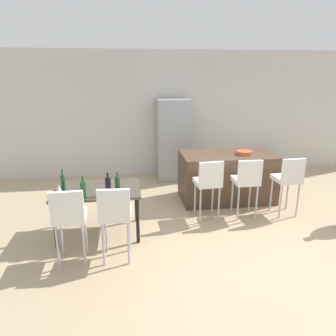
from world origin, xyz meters
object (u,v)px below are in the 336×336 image
(bar_chair_right, at_px, (289,177))
(refrigerator, at_px, (173,140))
(bar_chair_middle, at_px, (247,179))
(wine_bottle_far, at_px, (63,182))
(wine_bottle_inner, at_px, (83,189))
(wine_bottle_right, at_px, (118,183))
(wine_bottle_end, at_px, (108,186))
(potted_plant, at_px, (269,161))
(kitchen_island, at_px, (227,177))
(dining_chair_far, at_px, (115,212))
(dining_table, at_px, (98,193))
(fruit_bowl, at_px, (244,153))
(dining_chair_near, at_px, (69,215))
(bar_chair_left, at_px, (209,181))
(wine_glass_left, at_px, (59,188))

(bar_chair_right, distance_m, refrigerator, 2.81)
(bar_chair_middle, relative_size, wine_bottle_far, 3.29)
(bar_chair_middle, bearing_deg, bar_chair_right, 0.01)
(bar_chair_right, bearing_deg, bar_chair_middle, -179.99)
(wine_bottle_inner, xyz_separation_m, wine_bottle_right, (0.46, 0.22, -0.01))
(wine_bottle_right, distance_m, wine_bottle_far, 0.80)
(wine_bottle_end, distance_m, potted_plant, 4.64)
(kitchen_island, xyz_separation_m, wine_bottle_far, (-2.85, -1.10, 0.40))
(wine_bottle_far, relative_size, refrigerator, 0.17)
(kitchen_island, relative_size, dining_chair_far, 1.68)
(kitchen_island, bearing_deg, dining_table, -154.97)
(kitchen_island, bearing_deg, potted_plant, 42.62)
(wine_bottle_far, bearing_deg, wine_bottle_end, -22.52)
(wine_bottle_right, relative_size, wine_bottle_end, 0.87)
(wine_bottle_inner, relative_size, fruit_bowl, 1.12)
(bar_chair_middle, distance_m, wine_bottle_end, 2.31)
(dining_table, height_order, refrigerator, refrigerator)
(kitchen_island, distance_m, bar_chair_right, 1.20)
(dining_table, relative_size, dining_chair_near, 1.21)
(wine_bottle_far, height_order, wine_bottle_end, wine_bottle_end)
(kitchen_island, bearing_deg, wine_bottle_end, -147.77)
(wine_bottle_inner, relative_size, wine_bottle_right, 1.13)
(dining_chair_near, xyz_separation_m, wine_bottle_right, (0.59, 0.66, 0.15))
(bar_chair_left, bearing_deg, bar_chair_middle, -0.01)
(wine_bottle_inner, xyz_separation_m, wine_glass_left, (-0.34, 0.09, 0.00))
(dining_table, bearing_deg, wine_glass_left, -153.67)
(wine_bottle_far, bearing_deg, wine_glass_left, -92.68)
(wine_bottle_right, bearing_deg, dining_chair_near, -132.07)
(kitchen_island, bearing_deg, dining_chair_far, -137.86)
(bar_chair_middle, height_order, wine_bottle_end, wine_bottle_end)
(wine_bottle_far, height_order, potted_plant, wine_bottle_far)
(wine_bottle_inner, xyz_separation_m, refrigerator, (1.65, 2.84, 0.06))
(bar_chair_middle, relative_size, wine_glass_left, 6.03)
(bar_chair_right, distance_m, wine_bottle_far, 3.66)
(kitchen_island, relative_size, dining_chair_near, 1.68)
(dining_chair_near, relative_size, wine_bottle_end, 3.21)
(bar_chair_right, relative_size, dining_table, 0.82)
(dining_table, bearing_deg, wine_bottle_far, 179.56)
(bar_chair_middle, distance_m, refrigerator, 2.45)
(wine_bottle_end, bearing_deg, dining_chair_far, -78.49)
(wine_bottle_far, relative_size, fruit_bowl, 1.11)
(dining_table, bearing_deg, potted_plant, 32.77)
(wine_bottle_end, bearing_deg, wine_bottle_right, 50.00)
(dining_chair_near, height_order, fruit_bowl, dining_chair_near)
(kitchen_island, xyz_separation_m, dining_chair_far, (-2.08, -1.88, 0.24))
(bar_chair_left, xyz_separation_m, dining_chair_far, (-1.49, -1.02, 0.00))
(refrigerator, bearing_deg, bar_chair_left, -83.18)
(wine_bottle_far, relative_size, potted_plant, 0.57)
(refrigerator, distance_m, potted_plant, 2.44)
(refrigerator, xyz_separation_m, fruit_bowl, (1.15, -1.50, 0.04))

